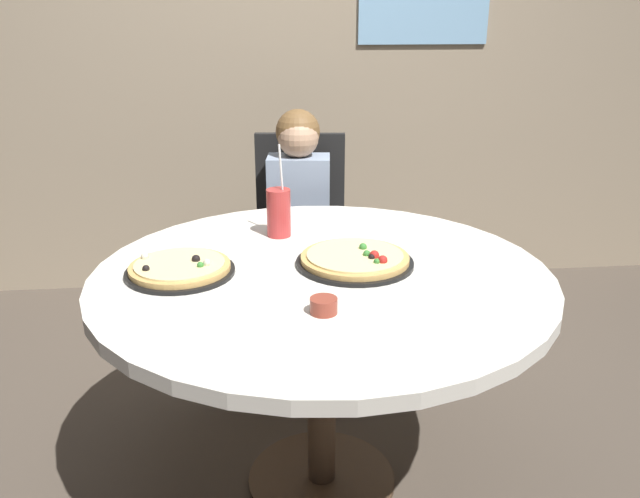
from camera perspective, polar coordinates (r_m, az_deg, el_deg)
The scene contains 9 objects.
ground_plane at distance 2.28m, azimuth 0.14°, elevation -19.65°, with size 8.00×8.00×0.00m, color #4C4238.
wall_with_window at distance 3.52m, azimuth -3.02°, elevation 20.07°, with size 5.20×0.14×2.90m.
dining_table at distance 1.92m, azimuth 0.15°, elevation -4.31°, with size 1.33×1.33×0.75m.
chair_wooden at distance 2.93m, azimuth -1.77°, elevation 1.67°, with size 0.44×0.44×0.95m.
diner_child at distance 2.77m, azimuth -1.87°, elevation -0.44°, with size 0.29×0.42×1.08m.
pizza_veggie at distance 1.93m, azimuth 3.11°, elevation -0.93°, with size 0.35×0.35×0.05m.
pizza_cheese at distance 1.91m, azimuth -12.19°, elevation -1.69°, with size 0.31×0.31×0.05m.
soda_cup at distance 2.16m, azimuth -3.64°, elevation 3.22°, with size 0.08×0.08×0.31m.
sauce_bowl at distance 1.63m, azimuth 0.32°, elevation -4.99°, with size 0.07×0.07×0.04m, color brown.
Camera 1 is at (-0.18, -1.74, 1.47)m, focal length 36.48 mm.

